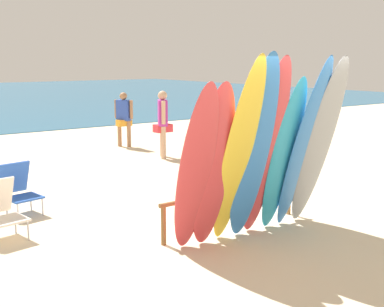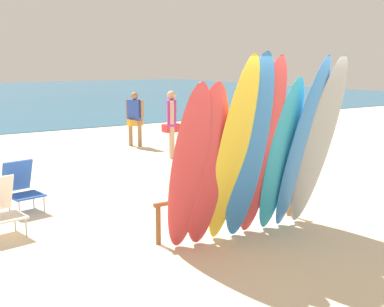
# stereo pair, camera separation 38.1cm
# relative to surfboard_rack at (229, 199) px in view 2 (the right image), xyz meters

# --- Properties ---
(ground) EXTENTS (60.00, 60.00, 0.00)m
(ground) POSITION_rel_surfboard_rack_xyz_m (0.00, 14.00, -0.45)
(ground) COLOR beige
(surfboard_rack) EXTENTS (2.50, 0.07, 0.58)m
(surfboard_rack) POSITION_rel_surfboard_rack_xyz_m (0.00, 0.00, 0.00)
(surfboard_rack) COLOR brown
(surfboard_rack) RESTS_ON ground
(surfboard_red_0) EXTENTS (0.54, 0.74, 2.22)m
(surfboard_red_0) POSITION_rel_surfboard_rack_xyz_m (-1.04, -0.53, 0.66)
(surfboard_red_0) COLOR #D13D42
(surfboard_red_0) RESTS_ON ground
(surfboard_red_1) EXTENTS (0.59, 0.67, 2.21)m
(surfboard_red_1) POSITION_rel_surfboard_rack_xyz_m (-0.76, -0.52, 0.65)
(surfboard_red_1) COLOR #D13D42
(surfboard_red_1) RESTS_ON ground
(surfboard_yellow_2) EXTENTS (0.49, 0.91, 2.54)m
(surfboard_yellow_2) POSITION_rel_surfboard_rack_xyz_m (-0.43, -0.62, 0.82)
(surfboard_yellow_2) COLOR yellow
(surfboard_yellow_2) RESTS_ON ground
(surfboard_blue_3) EXTENTS (0.61, 0.82, 2.57)m
(surfboard_blue_3) POSITION_rel_surfboard_rack_xyz_m (-0.15, -0.61, 0.83)
(surfboard_blue_3) COLOR #337AD1
(surfboard_blue_3) RESTS_ON ground
(surfboard_red_4) EXTENTS (0.56, 0.80, 2.53)m
(surfboard_red_4) POSITION_rel_surfboard_rack_xyz_m (0.11, -0.57, 0.81)
(surfboard_red_4) COLOR #D13D42
(surfboard_red_4) RESTS_ON ground
(surfboard_teal_5) EXTENTS (0.55, 0.69, 2.25)m
(surfboard_teal_5) POSITION_rel_surfboard_rack_xyz_m (0.47, -0.55, 0.67)
(surfboard_teal_5) COLOR #289EC6
(surfboard_teal_5) RESTS_ON ground
(surfboard_blue_6) EXTENTS (0.55, 0.89, 2.53)m
(surfboard_blue_6) POSITION_rel_surfboard_rack_xyz_m (0.76, -0.65, 0.81)
(surfboard_blue_6) COLOR #337AD1
(surfboard_blue_6) RESTS_ON ground
(surfboard_grey_7) EXTENTS (0.55, 0.88, 2.53)m
(surfboard_grey_7) POSITION_rel_surfboard_rack_xyz_m (1.06, -0.67, 0.81)
(surfboard_grey_7) COLOR #999EA3
(surfboard_grey_7) RESTS_ON ground
(beachgoer_photographing) EXTENTS (0.40, 0.52, 1.56)m
(beachgoer_photographing) POSITION_rel_surfboard_rack_xyz_m (2.06, 7.27, 0.44)
(beachgoer_photographing) COLOR #9E704C
(beachgoer_photographing) RESTS_ON ground
(beachgoer_midbeach) EXTENTS (0.44, 0.58, 1.70)m
(beachgoer_midbeach) POSITION_rel_surfboard_rack_xyz_m (2.10, 5.24, 0.52)
(beachgoer_midbeach) COLOR tan
(beachgoer_midbeach) RESTS_ON ground
(beach_chair_red) EXTENTS (0.60, 0.72, 0.83)m
(beach_chair_red) POSITION_rel_surfboard_rack_xyz_m (-2.89, 1.54, -0.02)
(beach_chair_red) COLOR #B7B7BC
(beach_chair_red) RESTS_ON ground
(beach_chair_blue) EXTENTS (0.61, 0.72, 0.83)m
(beach_chair_blue) POSITION_rel_surfboard_rack_xyz_m (-2.34, 2.55, -0.02)
(beach_chair_blue) COLOR #B7B7BC
(beach_chair_blue) RESTS_ON ground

